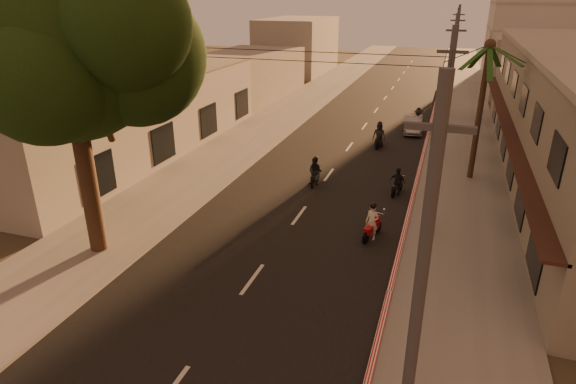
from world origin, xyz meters
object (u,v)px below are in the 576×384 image
object	(u,v)px
broadleaf_tree	(76,43)
scooter_far_b	(418,120)
scooter_red	(372,223)
scooter_far_a	(379,136)
parked_car	(413,124)
palm_tree	(489,53)
scooter_mid_a	(315,172)
scooter_mid_b	(397,182)

from	to	relation	value
broadleaf_tree	scooter_far_b	world-z (taller)	broadleaf_tree
scooter_red	scooter_far_b	bearing A→B (deg)	105.35
scooter_far_a	scooter_far_b	size ratio (longest dim) A/B	1.03
parked_car	scooter_far_a	bearing A→B (deg)	-117.11
broadleaf_tree	scooter_far_a	xyz separation A→B (m)	(8.57, 18.40, -7.63)
palm_tree	scooter_mid_a	size ratio (longest dim) A/B	4.74
scooter_red	parked_car	size ratio (longest dim) A/B	0.44
palm_tree	parked_car	world-z (taller)	palm_tree
broadleaf_tree	scooter_red	distance (m)	13.70
palm_tree	parked_car	distance (m)	12.17
scooter_red	scooter_mid_a	xyz separation A→B (m)	(-4.12, 5.46, -0.01)
scooter_far_b	parked_car	size ratio (longest dim) A/B	0.47
broadleaf_tree	scooter_far_b	xyz separation A→B (m)	(10.77, 23.86, -7.62)
broadleaf_tree	scooter_mid_b	distance (m)	16.71
scooter_mid_a	scooter_far_b	bearing A→B (deg)	70.78
scooter_far_b	scooter_mid_b	bearing A→B (deg)	-77.45
scooter_red	scooter_mid_a	world-z (taller)	scooter_red
palm_tree	scooter_mid_b	distance (m)	8.36
scooter_mid_b	parked_car	xyz separation A→B (m)	(-0.34, 13.17, -0.08)
palm_tree	scooter_mid_b	xyz separation A→B (m)	(-3.80, -3.76, -6.43)
scooter_far_a	parked_car	bearing A→B (deg)	69.62
palm_tree	scooter_mid_b	world-z (taller)	palm_tree
scooter_far_b	parked_car	xyz separation A→B (m)	(-0.29, -0.60, -0.22)
broadleaf_tree	scooter_far_a	size ratio (longest dim) A/B	6.30
broadleaf_tree	scooter_mid_a	distance (m)	14.13
broadleaf_tree	scooter_mid_a	xyz separation A→B (m)	(6.25, 10.06, -7.71)
broadleaf_tree	palm_tree	size ratio (longest dim) A/B	1.48
scooter_mid_b	scooter_red	bearing A→B (deg)	-81.55
scooter_mid_a	scooter_far_b	size ratio (longest dim) A/B	0.93
scooter_far_b	parked_car	world-z (taller)	scooter_far_b
palm_tree	parked_car	size ratio (longest dim) A/B	2.08
scooter_mid_a	scooter_red	bearing A→B (deg)	-54.07
broadleaf_tree	palm_tree	xyz separation A→B (m)	(14.61, 13.86, -1.33)
scooter_mid_a	scooter_mid_b	size ratio (longest dim) A/B	1.09
scooter_red	scooter_mid_a	bearing A→B (deg)	143.58
broadleaf_tree	scooter_far_a	world-z (taller)	broadleaf_tree
broadleaf_tree	scooter_red	world-z (taller)	broadleaf_tree
scooter_mid_b	parked_car	bearing A→B (deg)	104.61
broadleaf_tree	scooter_mid_b	size ratio (longest dim) A/B	7.65
palm_tree	scooter_mid_a	world-z (taller)	palm_tree
scooter_red	parked_car	bearing A→B (deg)	106.20
palm_tree	broadleaf_tree	bearing A→B (deg)	-136.52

